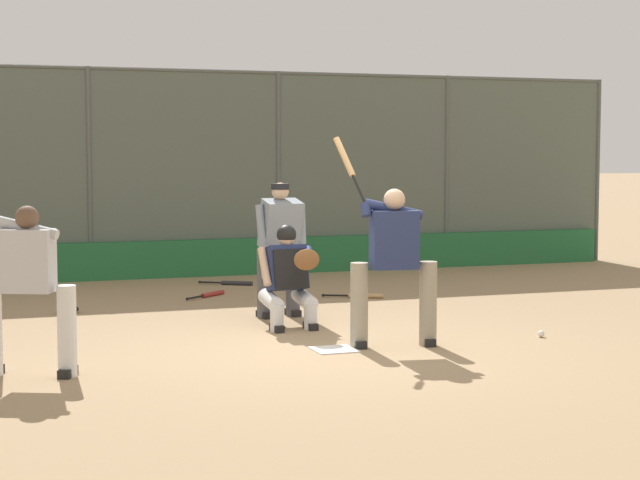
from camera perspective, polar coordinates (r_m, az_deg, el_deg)
name	(u,v)px	position (r m, az deg, el deg)	size (l,w,h in m)	color
ground_plane	(334,350)	(11.00, 0.75, -5.89)	(160.00, 160.00, 0.00)	#9E7F5B
home_plate_marker	(334,350)	(10.99, 0.75, -5.86)	(0.43, 0.43, 0.01)	white
backstop_fence	(187,168)	(17.53, -7.13, 3.84)	(15.68, 0.08, 3.37)	#515651
padding_wall	(189,258)	(17.52, -7.01, -0.98)	(15.29, 0.18, 0.60)	#236638
bleachers_beyond	(97,237)	(19.86, -11.80, 0.15)	(10.92, 2.50, 1.48)	slate
batter_at_plate	(393,261)	(11.11, 3.92, -1.11)	(0.96, 0.74, 2.19)	gray
catcher_behind_plate	(289,275)	(12.26, -1.67, -1.88)	(0.63, 0.73, 1.19)	silver
umpire_home	(280,245)	(13.06, -2.15, -0.29)	(0.67, 0.45, 1.66)	#4C4C51
batter_on_deck	(28,283)	(9.98, -15.33, -2.24)	(0.85, 0.96, 2.18)	silver
spare_bat_near_backstop	(210,294)	(15.08, -5.89, -2.91)	(0.67, 0.58, 0.07)	black
spare_bat_by_padding	(233,283)	(16.37, -4.68, -2.30)	(0.75, 0.51, 0.07)	black
spare_bat_third_base_side	(361,296)	(14.88, 2.19, -2.99)	(0.79, 0.40, 0.07)	black
fielding_glove_on_dirt	(67,310)	(13.83, -13.33, -3.63)	(0.28, 0.21, 0.10)	black
baseball_loose	(541,334)	(11.99, 11.71, -4.92)	(0.07, 0.07, 0.07)	white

